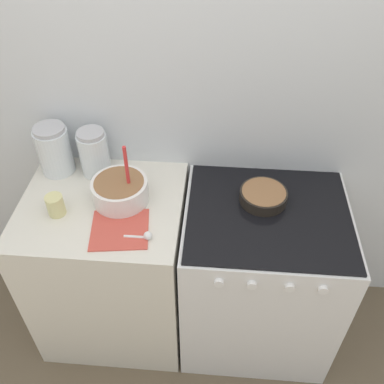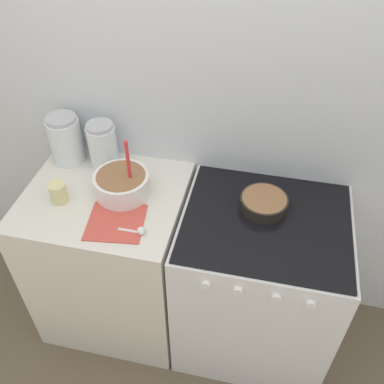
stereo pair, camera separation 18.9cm
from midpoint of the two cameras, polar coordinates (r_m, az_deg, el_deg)
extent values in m
plane|color=brown|center=(2.46, -4.24, -22.98)|extent=(12.00, 12.00, 0.00)
cube|color=silver|center=(1.98, -3.36, 10.80)|extent=(4.51, 0.05, 2.40)
cube|color=silver|center=(2.30, -12.87, -9.79)|extent=(0.73, 0.64, 0.91)
cube|color=silver|center=(2.23, 6.36, -11.31)|extent=(0.74, 0.64, 0.90)
cube|color=black|center=(1.88, 7.39, -3.08)|extent=(0.71, 0.61, 0.01)
cylinder|color=white|center=(1.72, 0.43, -12.20)|extent=(0.04, 0.02, 0.04)
cylinder|color=white|center=(1.72, 4.83, -12.45)|extent=(0.04, 0.02, 0.04)
cylinder|color=white|center=(1.74, 9.83, -12.64)|extent=(0.04, 0.02, 0.04)
cylinder|color=white|center=(1.76, 14.13, -12.72)|extent=(0.04, 0.02, 0.04)
cylinder|color=white|center=(1.93, -12.34, -0.03)|extent=(0.25, 0.25, 0.11)
cylinder|color=#8C603D|center=(1.91, -12.45, 0.54)|extent=(0.22, 0.22, 0.06)
cylinder|color=red|center=(1.85, -11.52, 2.33)|extent=(0.02, 0.02, 0.28)
cylinder|color=black|center=(1.91, 6.72, -0.68)|extent=(0.21, 0.21, 0.05)
cylinder|color=#8C603D|center=(1.91, 6.74, -0.55)|extent=(0.20, 0.20, 0.05)
cylinder|color=silver|center=(2.15, -20.30, 5.05)|extent=(0.16, 0.16, 0.22)
cylinder|color=silver|center=(2.17, -20.02, 4.11)|extent=(0.14, 0.14, 0.13)
cylinder|color=#B2B2B7|center=(2.08, -21.10, 7.71)|extent=(0.14, 0.14, 0.02)
cylinder|color=silver|center=(2.08, -15.48, 4.78)|extent=(0.14, 0.14, 0.21)
cylinder|color=olive|center=(2.11, -15.27, 3.88)|extent=(0.12, 0.12, 0.13)
cylinder|color=#B2B2B7|center=(2.02, -16.08, 7.38)|extent=(0.12, 0.12, 0.02)
cylinder|color=beige|center=(1.95, -20.42, -1.78)|extent=(0.08, 0.08, 0.10)
cube|color=#CC4C3F|center=(1.83, -12.54, -5.04)|extent=(0.27, 0.26, 0.01)
cylinder|color=white|center=(1.79, -10.68, -6.04)|extent=(0.09, 0.01, 0.01)
sphere|color=white|center=(1.77, -8.97, -5.93)|extent=(0.04, 0.04, 0.04)
camera|label=1|loc=(0.09, -92.87, -2.61)|focal=40.00mm
camera|label=2|loc=(0.09, 87.13, 2.61)|focal=40.00mm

